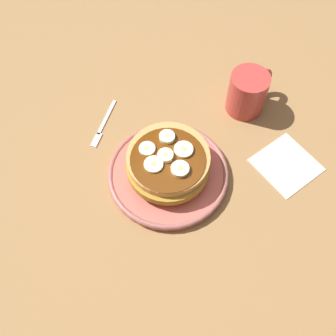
# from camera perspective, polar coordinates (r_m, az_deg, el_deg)

# --- Properties ---
(ground_plane) EXTENTS (1.40, 1.40, 0.03)m
(ground_plane) POSITION_cam_1_polar(r_m,az_deg,el_deg) (0.78, 0.00, -1.72)
(ground_plane) COLOR olive
(plate) EXTENTS (0.23, 0.23, 0.02)m
(plate) POSITION_cam_1_polar(r_m,az_deg,el_deg) (0.76, 0.00, -0.82)
(plate) COLOR #CC594C
(plate) RESTS_ON ground_plane
(pancake_stack) EXTENTS (0.16, 0.16, 0.05)m
(pancake_stack) POSITION_cam_1_polar(r_m,az_deg,el_deg) (0.73, -0.14, 0.56)
(pancake_stack) COLOR olive
(pancake_stack) RESTS_ON plate
(banana_slice_0) EXTENTS (0.03, 0.03, 0.01)m
(banana_slice_0) POSITION_cam_1_polar(r_m,az_deg,el_deg) (0.71, -0.10, 2.04)
(banana_slice_0) COLOR #F7F1B2
(banana_slice_0) RESTS_ON pancake_stack
(banana_slice_1) EXTENTS (0.04, 0.04, 0.01)m
(banana_slice_1) POSITION_cam_1_polar(r_m,az_deg,el_deg) (0.72, 2.28, 2.69)
(banana_slice_1) COLOR #FAECB6
(banana_slice_1) RESTS_ON pancake_stack
(banana_slice_2) EXTENTS (0.03, 0.03, 0.01)m
(banana_slice_2) POSITION_cam_1_polar(r_m,az_deg,el_deg) (0.70, 2.06, 0.07)
(banana_slice_2) COLOR #F2E7B9
(banana_slice_2) RESTS_ON pancake_stack
(banana_slice_3) EXTENTS (0.04, 0.04, 0.01)m
(banana_slice_3) POSITION_cam_1_polar(r_m,az_deg,el_deg) (0.70, -2.12, 0.50)
(banana_slice_3) COLOR #F8F3B9
(banana_slice_3) RESTS_ON pancake_stack
(banana_slice_4) EXTENTS (0.03, 0.03, 0.01)m
(banana_slice_4) POSITION_cam_1_polar(r_m,az_deg,el_deg) (0.72, -3.07, 2.82)
(banana_slice_4) COLOR #F4E3BB
(banana_slice_4) RESTS_ON pancake_stack
(banana_slice_5) EXTENTS (0.03, 0.03, 0.01)m
(banana_slice_5) POSITION_cam_1_polar(r_m,az_deg,el_deg) (0.73, -0.15, 4.55)
(banana_slice_5) COLOR #EEF4B5
(banana_slice_5) RESTS_ON pancake_stack
(coffee_mug) EXTENTS (0.12, 0.08, 0.09)m
(coffee_mug) POSITION_cam_1_polar(r_m,az_deg,el_deg) (0.84, 11.66, 10.88)
(coffee_mug) COLOR #B23833
(coffee_mug) RESTS_ON ground_plane
(napkin) EXTENTS (0.12, 0.12, 0.00)m
(napkin) POSITION_cam_1_polar(r_m,az_deg,el_deg) (0.81, 16.90, 0.49)
(napkin) COLOR beige
(napkin) RESTS_ON ground_plane
(fork) EXTENTS (0.12, 0.07, 0.01)m
(fork) POSITION_cam_1_polar(r_m,az_deg,el_deg) (0.84, -9.39, 6.21)
(fork) COLOR silver
(fork) RESTS_ON ground_plane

